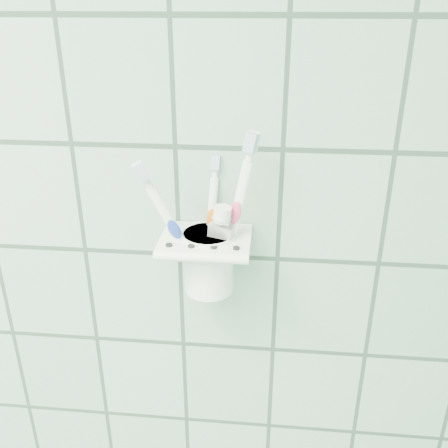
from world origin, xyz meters
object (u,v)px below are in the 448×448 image
(holder_bracket, at_px, (206,242))
(cup, at_px, (209,259))
(toothbrush_blue, at_px, (205,222))
(toothpaste_tube, at_px, (214,241))
(toothbrush_orange, at_px, (220,212))
(toothbrush_pink, at_px, (207,222))

(holder_bracket, distance_m, cup, 0.03)
(holder_bracket, height_order, toothbrush_blue, toothbrush_blue)
(cup, distance_m, toothpaste_tube, 0.03)
(holder_bracket, relative_size, toothbrush_orange, 0.54)
(toothpaste_tube, bearing_deg, holder_bracket, -173.10)
(toothbrush_blue, distance_m, toothbrush_orange, 0.03)
(toothbrush_orange, xyz_separation_m, toothpaste_tube, (-0.01, -0.00, -0.04))
(holder_bracket, xyz_separation_m, toothbrush_blue, (-0.00, 0.01, 0.02))
(holder_bracket, bearing_deg, toothbrush_blue, 100.09)
(toothbrush_blue, bearing_deg, toothbrush_orange, -31.97)
(cup, bearing_deg, toothbrush_pink, -85.81)
(cup, bearing_deg, toothpaste_tube, -37.43)
(toothbrush_orange, relative_size, toothpaste_tube, 1.75)
(toothbrush_pink, relative_size, toothbrush_blue, 1.11)
(toothbrush_blue, bearing_deg, toothbrush_pink, -74.31)
(cup, relative_size, toothbrush_pink, 0.44)
(holder_bracket, height_order, toothbrush_orange, toothbrush_orange)
(toothbrush_pink, bearing_deg, toothbrush_orange, 12.11)
(holder_bracket, relative_size, toothbrush_blue, 0.68)
(toothbrush_blue, relative_size, toothbrush_orange, 0.80)
(toothbrush_blue, bearing_deg, cup, -60.95)
(toothbrush_pink, distance_m, toothbrush_blue, 0.03)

